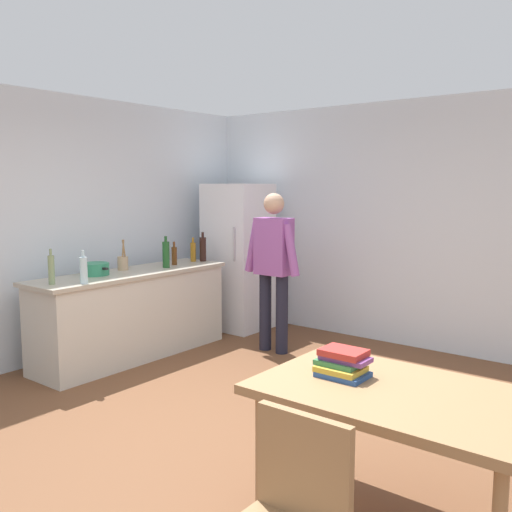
# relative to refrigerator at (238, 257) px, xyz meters

# --- Properties ---
(ground_plane) EXTENTS (14.00, 14.00, 0.00)m
(ground_plane) POSITION_rel_refrigerator_xyz_m (1.90, -2.40, -0.90)
(ground_plane) COLOR brown
(wall_back) EXTENTS (6.40, 0.12, 2.70)m
(wall_back) POSITION_rel_refrigerator_xyz_m (1.90, 0.60, 0.45)
(wall_back) COLOR silver
(wall_back) RESTS_ON ground_plane
(wall_left) EXTENTS (0.12, 5.60, 2.70)m
(wall_left) POSITION_rel_refrigerator_xyz_m (-0.70, -2.20, 0.45)
(wall_left) COLOR silver
(wall_left) RESTS_ON ground_plane
(kitchen_counter) EXTENTS (0.64, 2.20, 0.90)m
(kitchen_counter) POSITION_rel_refrigerator_xyz_m (-0.10, -1.60, -0.45)
(kitchen_counter) COLOR beige
(kitchen_counter) RESTS_ON ground_plane
(refrigerator) EXTENTS (0.70, 0.67, 1.80)m
(refrigerator) POSITION_rel_refrigerator_xyz_m (0.00, 0.00, 0.00)
(refrigerator) COLOR white
(refrigerator) RESTS_ON ground_plane
(person) EXTENTS (0.70, 0.22, 1.70)m
(person) POSITION_rel_refrigerator_xyz_m (0.95, -0.55, 0.08)
(person) COLOR #1E1E2D
(person) RESTS_ON ground_plane
(dining_table) EXTENTS (1.40, 0.90, 0.75)m
(dining_table) POSITION_rel_refrigerator_xyz_m (3.30, -2.70, -0.23)
(dining_table) COLOR #9E754C
(dining_table) RESTS_ON ground_plane
(cooking_pot) EXTENTS (0.40, 0.28, 0.12)m
(cooking_pot) POSITION_rel_refrigerator_xyz_m (-0.19, -1.98, 0.06)
(cooking_pot) COLOR #2D845B
(cooking_pot) RESTS_ON kitchen_counter
(utensil_jar) EXTENTS (0.11, 0.11, 0.32)m
(utensil_jar) POSITION_rel_refrigerator_xyz_m (-0.25, -1.59, 0.08)
(utensil_jar) COLOR tan
(utensil_jar) RESTS_ON kitchen_counter
(bottle_beer_brown) EXTENTS (0.06, 0.06, 0.26)m
(bottle_beer_brown) POSITION_rel_refrigerator_xyz_m (-0.10, -0.99, 0.11)
(bottle_beer_brown) COLOR #5B3314
(bottle_beer_brown) RESTS_ON kitchen_counter
(bottle_oil_amber) EXTENTS (0.06, 0.06, 0.28)m
(bottle_oil_amber) POSITION_rel_refrigerator_xyz_m (-0.13, -0.66, 0.12)
(bottle_oil_amber) COLOR #996619
(bottle_oil_amber) RESTS_ON kitchen_counter
(bottle_water_clear) EXTENTS (0.07, 0.07, 0.30)m
(bottle_water_clear) POSITION_rel_refrigerator_xyz_m (0.14, -2.33, 0.13)
(bottle_water_clear) COLOR silver
(bottle_water_clear) RESTS_ON kitchen_counter
(bottle_wine_dark) EXTENTS (0.08, 0.08, 0.34)m
(bottle_wine_dark) POSITION_rel_refrigerator_xyz_m (-0.06, -0.57, 0.15)
(bottle_wine_dark) COLOR black
(bottle_wine_dark) RESTS_ON kitchen_counter
(bottle_wine_green) EXTENTS (0.08, 0.08, 0.34)m
(bottle_wine_green) POSITION_rel_refrigerator_xyz_m (-0.02, -1.19, 0.15)
(bottle_wine_green) COLOR #1E5123
(bottle_wine_green) RESTS_ON kitchen_counter
(bottle_vinegar_tall) EXTENTS (0.06, 0.06, 0.32)m
(bottle_vinegar_tall) POSITION_rel_refrigerator_xyz_m (-0.06, -2.53, 0.14)
(bottle_vinegar_tall) COLOR gray
(bottle_vinegar_tall) RESTS_ON kitchen_counter
(book_stack) EXTENTS (0.28, 0.21, 0.14)m
(book_stack) POSITION_rel_refrigerator_xyz_m (2.98, -2.69, -0.08)
(book_stack) COLOR #284C8E
(book_stack) RESTS_ON dining_table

